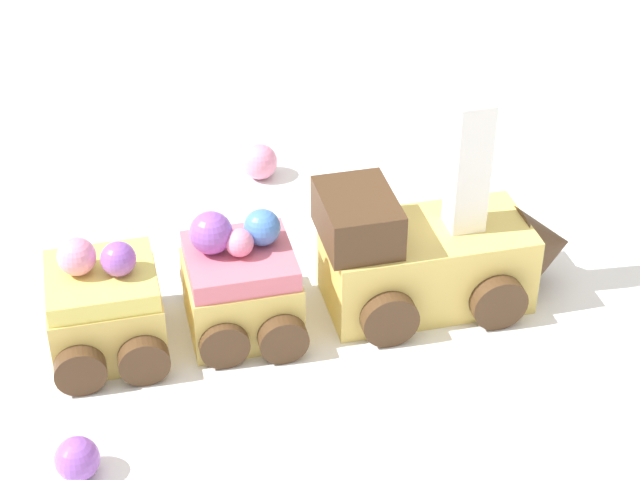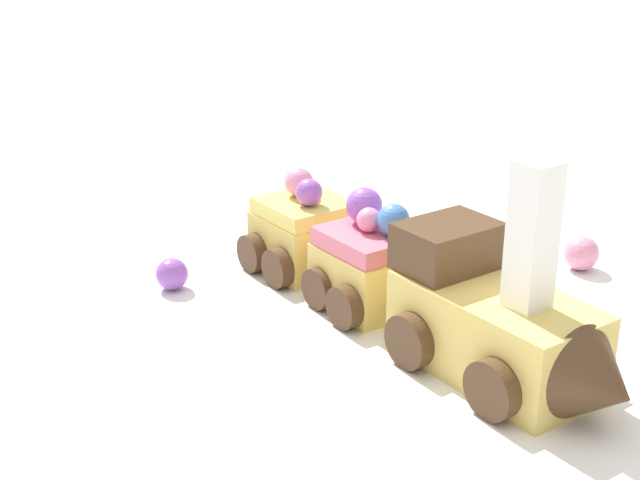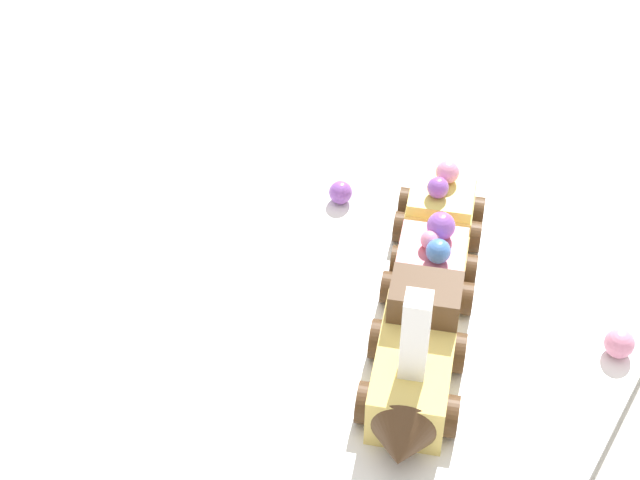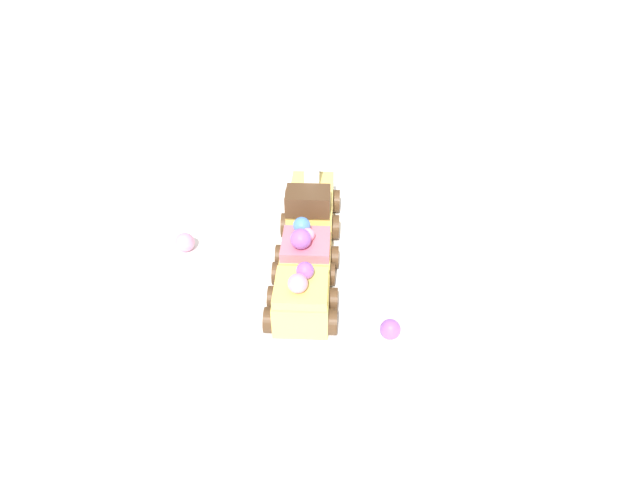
# 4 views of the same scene
# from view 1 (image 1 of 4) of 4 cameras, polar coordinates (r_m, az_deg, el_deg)

# --- Properties ---
(ground_plane) EXTENTS (10.00, 10.00, 0.00)m
(ground_plane) POSITION_cam_1_polar(r_m,az_deg,el_deg) (0.54, 1.38, -8.03)
(ground_plane) COLOR beige
(display_board) EXTENTS (0.74, 0.41, 0.01)m
(display_board) POSITION_cam_1_polar(r_m,az_deg,el_deg) (0.54, 1.39, -7.56)
(display_board) COLOR white
(display_board) RESTS_ON ground_plane
(cake_train_locomotive) EXTENTS (0.14, 0.10, 0.12)m
(cake_train_locomotive) POSITION_cam_1_polar(r_m,az_deg,el_deg) (0.57, 6.49, -0.64)
(cake_train_locomotive) COLOR #EACC66
(cake_train_locomotive) RESTS_ON display_board
(cake_car_strawberry) EXTENTS (0.08, 0.09, 0.07)m
(cake_car_strawberry) POSITION_cam_1_polar(r_m,az_deg,el_deg) (0.55, -4.27, -2.45)
(cake_car_strawberry) COLOR #EACC66
(cake_car_strawberry) RESTS_ON display_board
(cake_car_lemon) EXTENTS (0.08, 0.09, 0.07)m
(cake_car_lemon) POSITION_cam_1_polar(r_m,az_deg,el_deg) (0.55, -11.41, -3.61)
(cake_car_lemon) COLOR #EACC66
(cake_car_lemon) RESTS_ON display_board
(gumball_purple) EXTENTS (0.02, 0.02, 0.02)m
(gumball_purple) POSITION_cam_1_polar(r_m,az_deg,el_deg) (0.49, -12.82, -11.31)
(gumball_purple) COLOR #9956C6
(gumball_purple) RESTS_ON display_board
(gumball_pink) EXTENTS (0.02, 0.02, 0.02)m
(gumball_pink) POSITION_cam_1_polar(r_m,az_deg,el_deg) (0.68, -3.24, 4.19)
(gumball_pink) COLOR pink
(gumball_pink) RESTS_ON display_board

